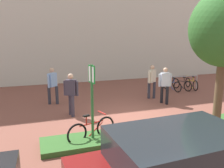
# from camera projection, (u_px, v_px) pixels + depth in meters

# --- Properties ---
(ground_plane) EXTENTS (60.00, 60.00, 0.00)m
(ground_plane) POSITION_uv_depth(u_px,v_px,m) (132.00, 118.00, 9.31)
(ground_plane) COLOR brown
(building_facade) EXTENTS (28.00, 1.20, 10.00)m
(building_facade) POSITION_uv_depth(u_px,v_px,m) (85.00, 7.00, 15.99)
(building_facade) COLOR beige
(building_facade) RESTS_ON ground
(planter_strip) EXTENTS (7.00, 1.10, 0.16)m
(planter_strip) POSITION_uv_depth(u_px,v_px,m) (151.00, 132.00, 7.78)
(planter_strip) COLOR #336028
(planter_strip) RESTS_ON ground
(parking_sign_post) EXTENTS (0.11, 0.36, 2.38)m
(parking_sign_post) POSITION_uv_depth(u_px,v_px,m) (92.00, 93.00, 6.86)
(parking_sign_post) COLOR #2D7238
(parking_sign_post) RESTS_ON ground
(bike_at_sign) EXTENTS (1.62, 0.61, 0.86)m
(bike_at_sign) POSITION_uv_depth(u_px,v_px,m) (92.00, 130.00, 7.29)
(bike_at_sign) COLOR black
(bike_at_sign) RESTS_ON ground
(bike_rack_cluster) EXTENTS (2.11, 1.54, 0.83)m
(bike_rack_cluster) POSITION_uv_depth(u_px,v_px,m) (182.00, 84.00, 14.00)
(bike_rack_cluster) COLOR #99999E
(bike_rack_cluster) RESTS_ON ground
(bollard_steel) EXTENTS (0.16, 0.16, 0.90)m
(bollard_steel) POSITION_uv_depth(u_px,v_px,m) (149.00, 85.00, 13.18)
(bollard_steel) COLOR #ADADB2
(bollard_steel) RESTS_ON ground
(person_shirt_white) EXTENTS (0.53, 0.42, 1.72)m
(person_shirt_white) POSITION_uv_depth(u_px,v_px,m) (152.00, 79.00, 11.98)
(person_shirt_white) COLOR #2D2D38
(person_shirt_white) RESTS_ON ground
(person_shirt_blue) EXTENTS (0.59, 0.43, 1.72)m
(person_shirt_blue) POSITION_uv_depth(u_px,v_px,m) (165.00, 83.00, 11.06)
(person_shirt_blue) COLOR black
(person_shirt_blue) RESTS_ON ground
(person_casual_tan) EXTENTS (0.48, 0.46, 1.72)m
(person_casual_tan) POSITION_uv_depth(u_px,v_px,m) (53.00, 84.00, 10.98)
(person_casual_tan) COLOR #2D2D38
(person_casual_tan) RESTS_ON ground
(person_suited_dark) EXTENTS (0.54, 0.43, 1.72)m
(person_suited_dark) POSITION_uv_depth(u_px,v_px,m) (71.00, 92.00, 9.39)
(person_suited_dark) COLOR #383342
(person_suited_dark) RESTS_ON ground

